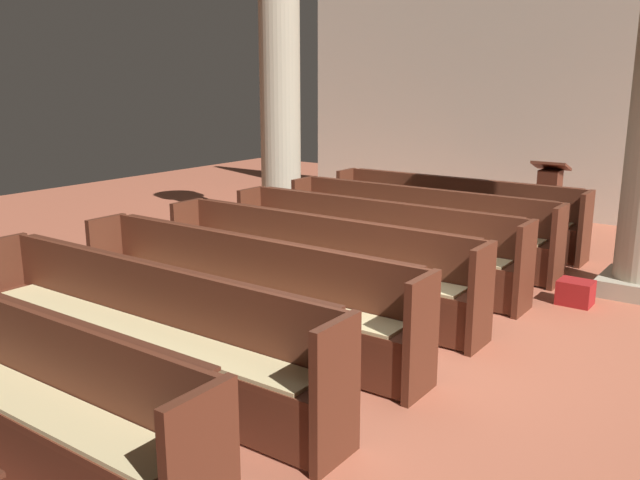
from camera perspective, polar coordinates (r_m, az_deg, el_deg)
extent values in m
plane|color=#AD5B42|center=(5.95, 5.20, -8.17)|extent=(19.20, 19.20, 0.00)
cube|color=beige|center=(11.21, 21.87, 12.92)|extent=(10.00, 0.16, 4.50)
cube|color=#562819|center=(9.19, 11.20, 2.18)|extent=(3.37, 0.38, 0.05)
cube|color=#562819|center=(9.29, 11.70, 3.82)|extent=(3.37, 0.04, 0.44)
cube|color=#492215|center=(9.30, 11.88, 5.15)|extent=(3.24, 0.06, 0.02)
cube|color=#4E2416|center=(10.00, 2.23, 3.48)|extent=(0.06, 0.44, 0.89)
cube|color=#4E2416|center=(8.64, 21.59, 0.90)|extent=(0.06, 0.44, 0.89)
cube|color=#522618|center=(9.07, 10.67, 0.69)|extent=(3.37, 0.03, 0.38)
cube|color=#D1BC84|center=(9.16, 11.15, 2.38)|extent=(3.10, 0.32, 0.03)
cube|color=#562819|center=(8.25, 8.12, 1.01)|extent=(3.37, 0.38, 0.05)
cube|color=#562819|center=(8.35, 8.71, 2.86)|extent=(3.37, 0.04, 0.44)
cube|color=#492215|center=(8.35, 8.91, 4.33)|extent=(3.24, 0.06, 0.02)
cube|color=#4E2416|center=(9.14, -1.44, 2.53)|extent=(0.06, 0.44, 0.89)
cube|color=#4E2416|center=(7.63, 19.59, -0.51)|extent=(0.06, 0.44, 0.89)
cube|color=#522618|center=(8.15, 7.50, -0.66)|extent=(3.37, 0.03, 0.38)
cube|color=#D1BC84|center=(8.23, 8.06, 1.23)|extent=(3.10, 0.32, 0.03)
cube|color=#562819|center=(7.35, 4.27, -0.45)|extent=(3.37, 0.38, 0.05)
cube|color=#562819|center=(7.43, 4.98, 1.64)|extent=(3.37, 0.04, 0.44)
cube|color=#492215|center=(7.43, 5.20, 3.30)|extent=(3.24, 0.06, 0.02)
cube|color=#4E2416|center=(8.34, -5.84, 1.37)|extent=(0.06, 0.44, 0.89)
cube|color=#4E2416|center=(6.65, 17.00, -2.34)|extent=(0.06, 0.44, 0.89)
cube|color=#522618|center=(7.26, 3.52, -2.35)|extent=(3.37, 0.03, 0.38)
cube|color=#D1BC84|center=(7.32, 4.20, -0.21)|extent=(3.10, 0.32, 0.03)
cube|color=#562819|center=(6.49, -0.62, -2.31)|extent=(3.37, 0.38, 0.05)
cube|color=#562819|center=(6.56, 0.24, 0.08)|extent=(3.37, 0.05, 0.44)
cube|color=#492215|center=(6.56, 0.48, 1.96)|extent=(3.24, 0.06, 0.02)
cube|color=#4E2416|center=(7.60, -11.12, -0.03)|extent=(0.06, 0.44, 0.89)
cube|color=#4E2416|center=(5.69, 13.51, -4.78)|extent=(0.06, 0.44, 0.89)
cube|color=#522618|center=(6.42, -1.54, -4.47)|extent=(3.37, 0.03, 0.38)
cube|color=#D1BC84|center=(6.47, -0.72, -2.05)|extent=(3.10, 0.32, 0.03)
cube|color=#562819|center=(5.71, -6.94, -4.67)|extent=(3.37, 0.38, 0.05)
cube|color=#562819|center=(5.76, -5.88, -1.94)|extent=(3.37, 0.04, 0.44)
cube|color=#492215|center=(5.74, -5.62, 0.20)|extent=(3.24, 0.06, 0.02)
cube|color=#4E2416|center=(6.94, -17.47, -1.71)|extent=(0.06, 0.44, 0.89)
cube|color=#4E2416|center=(4.78, 8.60, -8.16)|extent=(0.06, 0.44, 0.89)
cube|color=#522618|center=(5.66, -8.08, -7.15)|extent=(3.37, 0.03, 0.38)
cube|color=#D1BC84|center=(5.69, -7.08, -4.38)|extent=(3.10, 0.32, 0.03)
cube|color=#562819|center=(5.03, -15.17, -7.64)|extent=(3.37, 0.38, 0.05)
cube|color=#562819|center=(5.05, -13.88, -4.53)|extent=(3.37, 0.04, 0.44)
cube|color=#492215|center=(5.02, -13.61, -2.09)|extent=(3.24, 0.06, 0.02)
cube|color=#4E2416|center=(6.39, -25.05, -3.69)|extent=(0.06, 0.44, 0.89)
cube|color=#4E2416|center=(3.94, 1.34, -12.94)|extent=(0.06, 0.44, 0.89)
cube|color=#522618|center=(5.01, -16.59, -10.44)|extent=(3.37, 0.03, 0.38)
cube|color=#D1BC84|center=(5.01, -15.38, -7.33)|extent=(3.10, 0.32, 0.03)
cube|color=#562819|center=(4.48, -24.27, -7.72)|extent=(3.37, 0.04, 0.44)
cube|color=#492215|center=(4.43, -24.01, -5.00)|extent=(3.24, 0.06, 0.02)
cube|color=#9F967E|center=(10.04, -3.27, 1.45)|extent=(0.78, 0.78, 0.18)
cylinder|color=#ADA389|center=(9.82, -3.40, 11.44)|extent=(0.58, 0.58, 3.30)
cube|color=#411E13|center=(10.09, 18.61, 0.46)|extent=(0.45, 0.45, 0.06)
cube|color=#4C2316|center=(10.00, 18.80, 2.94)|extent=(0.28, 0.28, 0.95)
cube|color=#502518|center=(9.92, 19.03, 5.98)|extent=(0.48, 0.35, 0.15)
cube|color=maroon|center=(7.17, 20.87, -4.19)|extent=(0.33, 0.27, 0.24)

